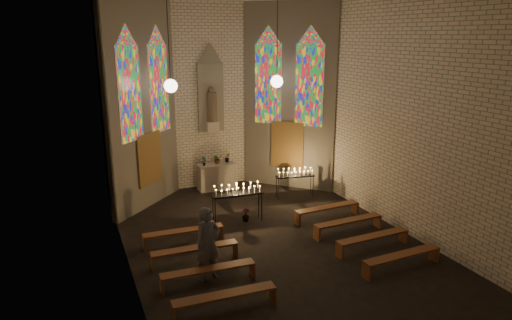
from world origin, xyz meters
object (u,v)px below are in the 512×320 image
Objects in this scene: altar at (216,177)px; votive_stand_right at (295,174)px; aisle_flower_pot at (246,215)px; votive_stand_left at (237,191)px; visitor at (208,244)px.

altar is 3.14m from votive_stand_right.
votive_stand_left reaches higher than aisle_flower_pot.
altar is at bearing 55.72° from visitor.
aisle_flower_pot is 0.86m from votive_stand_left.
visitor is (-4.63, -4.36, 0.02)m from votive_stand_right.
aisle_flower_pot is 2.93m from votive_stand_right.
altar is 0.85× the size of votive_stand_left.
visitor is (-1.89, -3.02, -0.11)m from votive_stand_left.
votive_stand_left is at bearing 43.32° from visitor.
visitor is at bearing -125.85° from aisle_flower_pot.
votive_stand_right is at bearing 28.55° from visitor.
votive_stand_right is (2.36, -2.03, 0.40)m from altar.
altar is at bearing 87.87° from aisle_flower_pot.
votive_stand_left is 3.06m from votive_stand_right.
altar is 3.43m from votive_stand_left.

